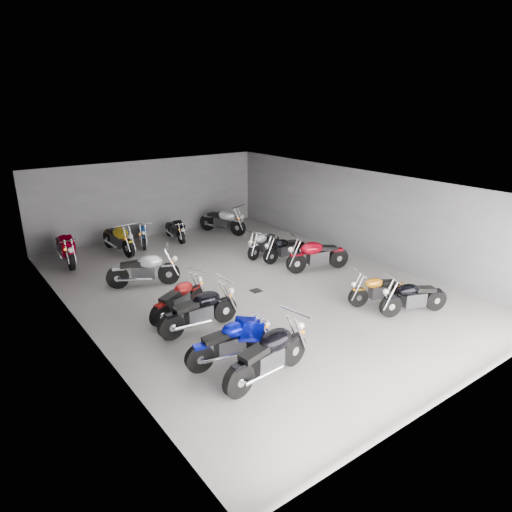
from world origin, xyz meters
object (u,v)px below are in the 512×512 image
(motorcycle_left_b, at_px, (231,342))
(motorcycle_right_a, at_px, (413,297))
(motorcycle_left_a, at_px, (268,355))
(drain_grate, at_px, (256,291))
(motorcycle_right_e, at_px, (285,248))
(motorcycle_back_e, at_px, (223,221))
(motorcycle_back_c, at_px, (143,234))
(motorcycle_right_b, at_px, (379,289))
(motorcycle_right_f, at_px, (264,243))
(motorcycle_back_b, at_px, (118,239))
(motorcycle_back_a, at_px, (65,249))
(motorcycle_back_d, at_px, (175,230))
(motorcycle_right_d, at_px, (317,255))
(motorcycle_left_d, at_px, (179,299))
(motorcycle_left_f, at_px, (144,270))
(motorcycle_left_c, at_px, (200,311))

(motorcycle_left_b, height_order, motorcycle_right_a, motorcycle_left_b)
(motorcycle_left_a, bearing_deg, motorcycle_left_b, -173.22)
(drain_grate, bearing_deg, motorcycle_right_e, 32.92)
(motorcycle_right_e, relative_size, motorcycle_back_e, 0.86)
(motorcycle_right_e, distance_m, motorcycle_back_c, 5.85)
(motorcycle_right_b, xyz_separation_m, motorcycle_right_f, (-0.04, 5.36, 0.01))
(motorcycle_back_b, bearing_deg, motorcycle_back_a, -4.24)
(motorcycle_back_a, distance_m, motorcycle_back_e, 6.59)
(motorcycle_left_b, height_order, motorcycle_back_d, motorcycle_left_b)
(motorcycle_right_d, height_order, motorcycle_back_b, motorcycle_back_b)
(motorcycle_right_e, height_order, motorcycle_back_d, motorcycle_right_e)
(motorcycle_left_d, distance_m, motorcycle_left_f, 2.51)
(motorcycle_back_d, height_order, motorcycle_back_e, motorcycle_back_e)
(motorcycle_left_c, bearing_deg, motorcycle_left_f, 179.01)
(motorcycle_left_f, height_order, motorcycle_back_b, motorcycle_back_b)
(motorcycle_right_e, relative_size, motorcycle_back_a, 0.81)
(motorcycle_right_b, relative_size, motorcycle_back_d, 0.96)
(drain_grate, distance_m, motorcycle_left_b, 4.04)
(motorcycle_left_a, height_order, motorcycle_back_a, same)
(motorcycle_right_e, bearing_deg, motorcycle_back_e, 0.50)
(motorcycle_back_a, xyz_separation_m, motorcycle_back_b, (1.96, 0.07, -0.01))
(motorcycle_left_a, xyz_separation_m, motorcycle_right_e, (5.00, 5.47, -0.10))
(motorcycle_left_f, xyz_separation_m, motorcycle_back_c, (1.65, 3.98, -0.07))
(motorcycle_left_f, height_order, motorcycle_right_b, motorcycle_left_f)
(motorcycle_right_b, distance_m, motorcycle_back_e, 8.78)
(motorcycle_right_a, height_order, motorcycle_right_d, motorcycle_right_d)
(motorcycle_left_c, relative_size, motorcycle_left_d, 1.13)
(motorcycle_back_d, xyz_separation_m, motorcycle_back_e, (2.15, -0.28, 0.11))
(motorcycle_left_c, distance_m, motorcycle_right_b, 5.15)
(motorcycle_left_a, height_order, motorcycle_right_d, motorcycle_left_a)
(drain_grate, height_order, motorcycle_back_b, motorcycle_back_b)
(motorcycle_right_b, height_order, motorcycle_back_a, motorcycle_back_a)
(motorcycle_left_f, bearing_deg, motorcycle_right_d, 91.19)
(motorcycle_left_a, xyz_separation_m, motorcycle_back_d, (2.96, 10.10, -0.11))
(motorcycle_right_b, xyz_separation_m, motorcycle_back_d, (-1.83, 9.05, -0.00))
(motorcycle_right_d, distance_m, motorcycle_right_e, 1.43)
(motorcycle_left_a, distance_m, motorcycle_right_a, 5.06)
(motorcycle_back_d, bearing_deg, motorcycle_left_b, 74.54)
(drain_grate, xyz_separation_m, motorcycle_back_d, (0.43, 6.23, 0.44))
(motorcycle_left_c, height_order, motorcycle_back_a, motorcycle_back_a)
(motorcycle_left_a, distance_m, motorcycle_left_b, 1.03)
(motorcycle_left_c, bearing_deg, motorcycle_right_d, 103.68)
(motorcycle_back_e, bearing_deg, motorcycle_left_b, 35.86)
(drain_grate, relative_size, motorcycle_left_a, 0.14)
(motorcycle_back_c, distance_m, motorcycle_back_d, 1.36)
(motorcycle_left_f, distance_m, motorcycle_right_d, 5.73)
(motorcycle_left_c, bearing_deg, motorcycle_right_b, 70.54)
(motorcycle_right_f, bearing_deg, motorcycle_right_e, 176.44)
(motorcycle_left_f, distance_m, motorcycle_right_b, 7.11)
(motorcycle_right_f, distance_m, motorcycle_back_d, 4.10)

